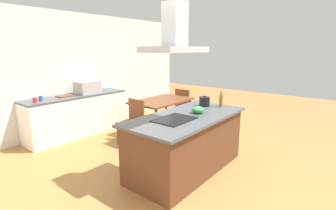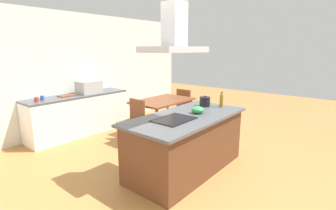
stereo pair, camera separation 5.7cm
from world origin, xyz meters
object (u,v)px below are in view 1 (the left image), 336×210
Objects in this scene: coffee_mug_red at (35,100)px; coffee_mug_blue at (41,98)px; countertop_microwave at (88,87)px; chair_at_left_end at (133,118)px; cooktop at (174,119)px; chair_at_right_end at (184,103)px; cutting_board at (66,96)px; olive_oil_bottle at (221,100)px; range_hood at (175,33)px; tea_kettle at (205,101)px; mixing_bowl at (198,110)px; dining_table at (162,103)px.

coffee_mug_blue is (0.15, 0.08, 0.00)m from coffee_mug_red.
countertop_microwave reaches higher than chair_at_left_end.
chair_at_right_end is (2.46, 1.54, -0.40)m from cooktop.
cutting_board reaches higher than chair_at_left_end.
chair_at_left_end is (0.63, 1.54, -0.40)m from cooktop.
coffee_mug_blue is 1.85m from chair_at_left_end.
olive_oil_bottle is 1.60m from range_hood.
mixing_bowl is (-0.50, -0.17, -0.03)m from tea_kettle.
mixing_bowl is at bearing -69.68° from coffee_mug_blue.
coffee_mug_blue is 3.33m from chair_at_right_end.
tea_kettle is 1.53m from range_hood.
coffee_mug_blue is at bearing 131.31° from chair_at_left_end.
countertop_microwave is 1.47× the size of cutting_board.
chair_at_right_end is 1.83m from chair_at_left_end.
coffee_mug_blue is at bearing 110.32° from mixing_bowl.
coffee_mug_red is at bearing 113.31° from mixing_bowl.
cutting_board is at bearing 150.74° from chair_at_right_end.
tea_kettle is at bearing -134.94° from chair_at_right_end.
dining_table is (1.04, -1.34, -0.37)m from countertop_microwave.
coffee_mug_red is at bearing -152.68° from coffee_mug_blue.
countertop_microwave reaches higher than chair_at_right_end.
olive_oil_bottle is at bearing -68.77° from cutting_board.
countertop_microwave is 3.11m from range_hood.
coffee_mug_red is 0.16m from coffee_mug_blue.
tea_kettle is 0.17× the size of dining_table.
cooktop is 2.90m from coffee_mug_red.
dining_table is 1.57× the size of chair_at_left_end.
mixing_bowl reaches higher than cooktop.
range_hood is at bearing -75.92° from coffee_mug_red.
coffee_mug_blue is (-1.59, 2.78, -0.04)m from tea_kettle.
cutting_board reaches higher than chair_at_right_end.
coffee_mug_blue is at bearing 179.36° from countertop_microwave.
coffee_mug_red is (-0.71, 2.82, 0.04)m from cooktop.
chair_at_left_end is at bearing -180.00° from dining_table.
tea_kettle reaches higher than mixing_bowl.
chair_at_left_end is at bearing 105.94° from tea_kettle.
olive_oil_bottle is 3.50m from coffee_mug_red.
olive_oil_bottle is 3.01× the size of coffee_mug_red.
coffee_mug_red is at bearing 104.08° from range_hood.
range_hood reaches higher than chair_at_right_end.
coffee_mug_red reaches higher than cooktop.
chair_at_right_end is (3.16, -1.27, -0.44)m from coffee_mug_red.
cutting_board is at bearing 174.54° from countertop_microwave.
olive_oil_bottle is at bearing -77.51° from countertop_microwave.
coffee_mug_red is at bearing 122.44° from olive_oil_bottle.
cooktop is 1.71m from chair_at_left_end.
range_hood is at bearing -99.89° from countertop_microwave.
coffee_mug_blue is 3.16m from range_hood.
chair_at_right_end is at bearing 0.00° from chair_at_left_end.
tea_kettle is at bearing -79.12° from countertop_microwave.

